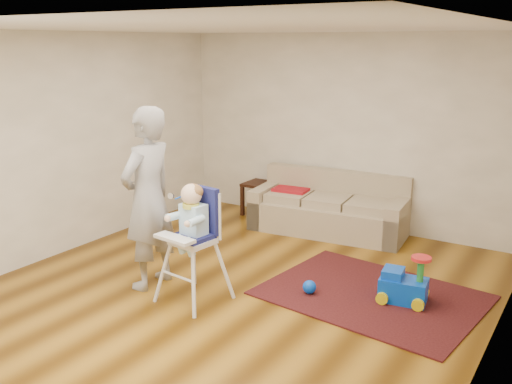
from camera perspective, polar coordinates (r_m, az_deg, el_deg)
The scene contains 9 objects.
ground at distance 6.17m, azimuth -2.00°, elevation -9.82°, with size 5.50×5.50×0.00m, color #492B07.
room_envelope at distance 6.09m, azimuth 0.63°, elevation 8.24°, with size 5.04×5.52×2.72m.
sofa at distance 7.93m, azimuth 7.28°, elevation -1.16°, with size 2.19×1.08×0.82m.
side_table at distance 8.73m, azimuth 0.60°, elevation -0.64°, with size 0.50×0.50×0.50m, color black, non-canonical shape.
area_rug at distance 6.17m, azimuth 11.48°, elevation -10.06°, with size 2.14×1.61×0.02m, color black.
ride_on_toy at distance 5.99m, azimuth 14.59°, elevation -8.29°, with size 0.46×0.33×0.51m, color blue, non-canonical shape.
toy_ball at distance 6.06m, azimuth 5.36°, elevation -9.43°, with size 0.14×0.14×0.14m, color blue.
high_chair at distance 5.77m, azimuth -6.32°, elevation -5.30°, with size 0.64×0.64×1.24m.
adult at distance 6.10m, azimuth -10.74°, elevation -0.66°, with size 0.71×0.47×1.95m, color gray.
Camera 1 is at (3.16, -4.64, 2.57)m, focal length 40.00 mm.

